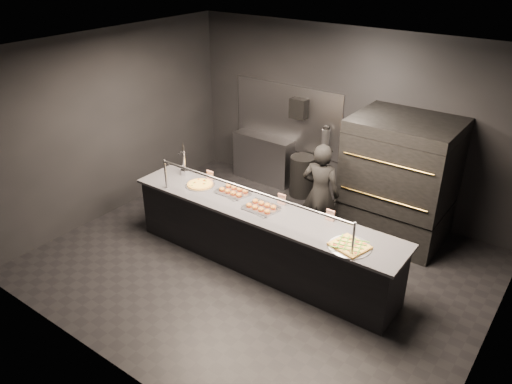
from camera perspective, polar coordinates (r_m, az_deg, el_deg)
room at (r=6.57m, az=0.72°, el=2.70°), size 6.04×6.00×3.00m
service_counter at (r=7.02m, az=0.59°, el=-5.17°), size 4.10×0.78×1.37m
pizza_oven at (r=7.80m, az=16.08°, el=1.42°), size 1.50×1.23×1.91m
prep_shelf at (r=9.52m, az=0.87°, el=3.87°), size 1.20×0.35×0.90m
towel_dispenser at (r=8.84m, az=4.95°, el=9.50°), size 0.30×0.20×0.35m
fire_extinguisher at (r=8.75m, az=7.93°, el=5.76°), size 0.14×0.14×0.51m
beer_tap at (r=7.78m, az=-8.17°, el=3.05°), size 0.14×0.20×0.54m
round_pizza at (r=7.45m, az=-6.42°, el=0.86°), size 0.44×0.44×0.03m
slider_tray_a at (r=7.20m, az=-2.58°, el=0.12°), size 0.52×0.44×0.07m
slider_tray_b at (r=6.77m, az=0.59°, el=-1.73°), size 0.50×0.41×0.07m
square_pizza at (r=6.07m, az=10.66°, el=-6.07°), size 0.52×0.52×0.05m
condiment_jar at (r=7.88m, az=-8.09°, el=2.54°), size 0.15×0.06×0.10m
tent_cards at (r=6.97m, az=1.72°, el=-0.39°), size 2.18×0.04×0.15m
trash_bin at (r=9.02m, az=5.29°, el=1.82°), size 0.44×0.44×0.74m
worker at (r=7.51m, az=7.36°, el=-0.17°), size 0.63×0.47×1.59m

